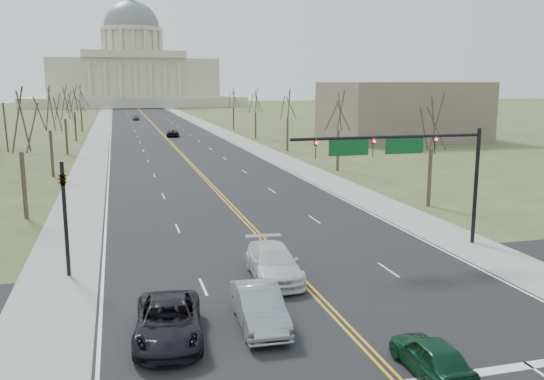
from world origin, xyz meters
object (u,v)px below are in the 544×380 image
car_sb_inner_second (273,263)px  car_far_sb (136,118)px  signal_mast (403,154)px  signal_left (64,206)px  car_sb_outer_lead (168,321)px  car_nb_inner_lead (431,356)px  car_far_nb (173,133)px  car_sb_inner_lead (259,307)px

car_sb_inner_second → car_far_sb: size_ratio=1.38×
signal_mast → signal_left: size_ratio=2.02×
car_sb_outer_lead → car_nb_inner_lead: bearing=-25.3°
car_sb_outer_lead → car_far_sb: 138.01m
car_nb_inner_lead → car_far_nb: car_far_nb is taller
signal_mast → car_far_nb: 78.44m
signal_mast → car_far_sb: size_ratio=2.90×
signal_left → car_sb_outer_lead: 10.44m
car_sb_outer_lead → car_far_sb: (3.73, 137.96, -0.06)m
car_sb_outer_lead → car_far_nb: (8.57, 87.07, -0.09)m
car_sb_inner_lead → car_sb_outer_lead: 3.75m
car_nb_inner_lead → car_sb_outer_lead: car_sb_outer_lead is taller
signal_left → car_sb_inner_second: size_ratio=1.04×
car_sb_inner_second → signal_mast: bearing=23.5°
car_nb_inner_lead → car_sb_inner_second: bearing=-75.9°
signal_mast → car_far_sb: 129.49m
car_far_nb → car_sb_outer_lead: bearing=89.0°
signal_left → car_far_nb: signal_left is taller
signal_mast → car_sb_outer_lead: size_ratio=2.19×
signal_left → car_far_sb: 129.22m
car_nb_inner_lead → car_sb_outer_lead: size_ratio=0.71×
signal_left → car_sb_inner_second: signal_left is taller
signal_mast → car_sb_inner_lead: (-10.88, -8.68, -4.93)m
signal_mast → signal_left: (-18.95, 0.00, -2.05)m
car_sb_inner_lead → car_far_nb: 86.86m
car_sb_outer_lead → car_far_nb: 87.49m
car_sb_outer_lead → car_sb_inner_lead: bearing=11.1°
car_nb_inner_lead → car_sb_inner_lead: (-4.74, 5.44, 0.14)m
car_sb_inner_second → car_far_sb: bearing=94.5°
car_sb_inner_lead → car_far_nb: (4.84, 86.72, -0.14)m
car_far_nb → car_nb_inner_lead: bearing=94.6°
car_sb_outer_lead → signal_left: bearing=121.3°
car_nb_inner_lead → car_far_nb: size_ratio=0.81×
signal_left → car_sb_outer_lead: (4.33, -9.03, -2.93)m
signal_left → car_sb_inner_second: (10.16, -3.18, -2.87)m
signal_left → car_sb_outer_lead: size_ratio=1.08×
signal_mast → signal_left: signal_mast is taller
signal_mast → car_far_nb: (-6.04, 78.04, -5.07)m
car_far_sb → car_sb_outer_lead: bearing=-86.3°
car_sb_inner_lead → car_far_sb: 137.61m
car_nb_inner_lead → car_sb_inner_lead: car_sb_inner_lead is taller
car_far_nb → car_sb_inner_lead: bearing=91.4°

